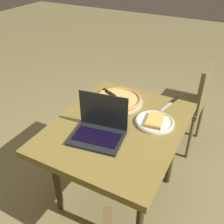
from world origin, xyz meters
TOP-DOWN VIEW (x-y plane):
  - ground_plane at (0.00, 0.00)m, footprint 12.00×12.00m
  - dining_table at (0.00, 0.00)m, footprint 1.03×0.82m
  - laptop at (0.16, -0.05)m, footprint 0.29×0.35m
  - pizza_plate at (-0.13, 0.21)m, footprint 0.26×0.26m
  - pizza_tray at (-0.26, -0.13)m, footprint 0.38×0.38m
  - table_knife at (-0.44, 0.23)m, footprint 0.25×0.08m
  - chair_far at (-0.88, 0.29)m, footprint 0.42×0.42m

SIDE VIEW (x-z plane):
  - ground_plane at x=0.00m, z-range 0.00..0.00m
  - chair_far at x=-0.88m, z-range 0.07..0.95m
  - dining_table at x=0.00m, z-range 0.28..0.98m
  - table_knife at x=-0.44m, z-range 0.70..0.71m
  - pizza_plate at x=-0.13m, z-range 0.70..0.73m
  - pizza_tray at x=-0.26m, z-range 0.70..0.74m
  - laptop at x=0.16m, z-range 0.63..0.88m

